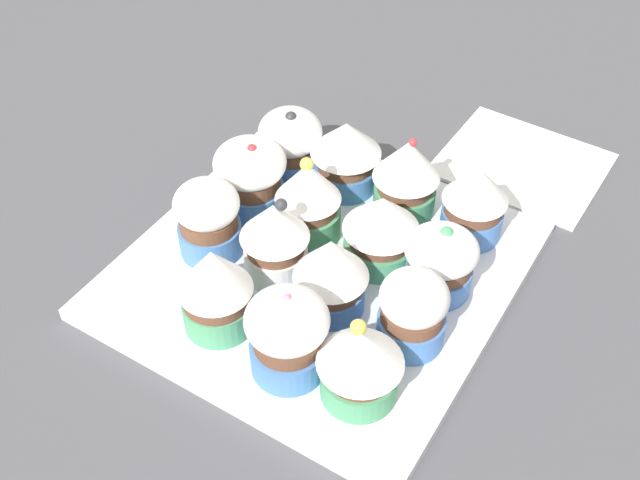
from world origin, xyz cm
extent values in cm
cube|color=#4C4C51|center=(0.00, 0.00, -1.50)|extent=(180.00, 180.00, 3.00)
cube|color=silver|center=(0.00, 0.00, 0.60)|extent=(30.57, 30.57, 1.20)
cylinder|color=#4C9E6B|center=(-9.38, -9.09, 2.41)|extent=(5.66, 5.66, 2.42)
cylinder|color=brown|center=(-9.38, -9.09, 4.20)|extent=(5.13, 5.13, 1.16)
cone|color=white|center=(-9.38, -9.09, 6.30)|extent=(6.28, 6.28, 3.04)
sphere|color=#EAD64C|center=(-8.80, -8.49, 7.64)|extent=(1.18, 1.18, 1.18)
cylinder|color=#477AC6|center=(-3.11, -10.04, 2.49)|extent=(5.24, 5.24, 2.57)
cylinder|color=brown|center=(-3.11, -10.04, 4.35)|extent=(4.79, 4.79, 1.16)
ellipsoid|color=white|center=(-3.11, -10.04, 6.11)|extent=(5.26, 5.26, 3.95)
cylinder|color=#477AC6|center=(2.87, -9.49, 2.39)|extent=(5.45, 5.45, 2.37)
cylinder|color=brown|center=(2.87, -9.49, 4.13)|extent=(5.10, 5.10, 1.11)
ellipsoid|color=white|center=(2.87, -9.49, 5.61)|extent=(5.95, 5.95, 3.10)
sphere|color=#4CB266|center=(3.38, -9.46, 6.99)|extent=(1.11, 1.11, 1.11)
cylinder|color=#477AC6|center=(10.21, -9.16, 2.54)|extent=(5.35, 5.35, 2.68)
cylinder|color=brown|center=(10.21, -9.16, 4.55)|extent=(5.02, 5.02, 1.35)
cone|color=white|center=(10.21, -9.16, 6.85)|extent=(5.64, 5.64, 3.26)
cylinder|color=#477AC6|center=(-10.14, -3.50, 2.58)|extent=(5.72, 5.72, 2.75)
cylinder|color=brown|center=(-10.14, -3.50, 4.71)|extent=(5.11, 5.11, 1.51)
ellipsoid|color=white|center=(-10.14, -3.50, 6.62)|extent=(6.17, 6.17, 3.88)
sphere|color=pink|center=(-9.73, -3.32, 8.47)|extent=(0.62, 0.62, 0.62)
cylinder|color=#477AC6|center=(-3.38, -3.07, 2.31)|extent=(5.46, 5.46, 2.23)
cylinder|color=brown|center=(-3.38, -3.07, 4.08)|extent=(5.08, 5.08, 1.32)
cone|color=white|center=(-3.38, -3.07, 6.62)|extent=(5.99, 5.99, 3.75)
cylinder|color=#4C9E6B|center=(3.32, -3.86, 2.33)|extent=(6.14, 6.14, 2.26)
cylinder|color=brown|center=(3.32, -3.86, 4.12)|extent=(5.43, 5.43, 1.30)
cone|color=white|center=(3.32, -3.86, 6.41)|extent=(6.45, 6.45, 3.29)
cylinder|color=#4C9E6B|center=(9.90, -2.77, 2.45)|extent=(5.56, 5.56, 2.49)
cylinder|color=brown|center=(9.90, -2.77, 4.41)|extent=(4.90, 4.90, 1.43)
cone|color=white|center=(9.90, -2.77, 7.03)|extent=(5.97, 5.97, 3.81)
sphere|color=red|center=(10.09, -3.00, 8.82)|extent=(0.72, 0.72, 0.72)
cylinder|color=#4C9E6B|center=(-9.45, 3.45, 2.57)|extent=(5.60, 5.60, 2.74)
cylinder|color=brown|center=(-9.45, 3.45, 4.56)|extent=(5.32, 5.32, 1.24)
cone|color=white|center=(-9.45, 3.45, 7.17)|extent=(5.77, 5.77, 3.98)
cylinder|color=white|center=(-2.58, 2.68, 2.58)|extent=(5.27, 5.27, 2.77)
cylinder|color=brown|center=(-2.58, 2.68, 4.69)|extent=(4.82, 4.82, 1.45)
cone|color=white|center=(-2.58, 2.68, 7.09)|extent=(5.71, 5.71, 3.35)
sphere|color=#333338|center=(-2.07, 2.27, 8.61)|extent=(1.02, 1.02, 1.02)
cylinder|color=#4C9E6B|center=(2.87, 2.96, 2.58)|extent=(5.64, 5.64, 2.75)
cylinder|color=brown|center=(2.87, 2.96, 4.58)|extent=(5.02, 5.02, 1.26)
cone|color=white|center=(2.87, 2.96, 7.07)|extent=(5.70, 5.70, 3.71)
sphere|color=#EAD64C|center=(3.02, 3.13, 8.75)|extent=(1.17, 1.17, 1.17)
cylinder|color=#477AC6|center=(10.09, 3.46, 2.38)|extent=(5.86, 5.86, 2.36)
cylinder|color=brown|center=(10.09, 3.46, 4.34)|extent=(5.25, 5.25, 1.54)
cone|color=white|center=(10.09, 3.46, 6.72)|extent=(6.50, 6.50, 3.22)
cylinder|color=#477AC6|center=(-3.27, 8.94, 2.59)|extent=(5.42, 5.42, 2.78)
cylinder|color=brown|center=(-3.27, 8.94, 4.67)|extent=(4.96, 4.96, 1.37)
ellipsoid|color=white|center=(-3.27, 8.94, 6.49)|extent=(5.54, 5.54, 3.79)
cylinder|color=#477AC6|center=(3.05, 9.07, 2.45)|extent=(5.83, 5.83, 2.50)
cylinder|color=brown|center=(3.05, 9.07, 4.46)|extent=(5.31, 5.31, 1.52)
ellipsoid|color=white|center=(3.05, 9.07, 6.37)|extent=(6.45, 6.45, 3.84)
sphere|color=red|center=(2.94, 8.61, 8.16)|extent=(0.85, 0.85, 0.85)
cylinder|color=#477AC6|center=(9.14, 8.86, 2.35)|extent=(5.54, 5.54, 2.30)
cylinder|color=brown|center=(9.14, 8.86, 4.08)|extent=(5.15, 5.15, 1.16)
ellipsoid|color=white|center=(9.14, 8.86, 5.91)|extent=(5.95, 5.95, 4.16)
sphere|color=#333338|center=(8.87, 8.55, 7.83)|extent=(1.07, 1.07, 1.07)
cube|color=white|center=(23.22, -9.32, 0.30)|extent=(13.40, 15.58, 0.60)
camera|label=1|loc=(-38.71, -23.86, 49.15)|focal=43.76mm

